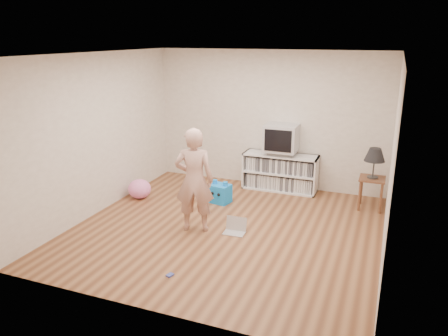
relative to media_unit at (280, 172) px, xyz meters
name	(u,v)px	position (x,y,z in m)	size (l,w,h in m)	color
ground	(227,228)	(-0.31, -2.04, -0.35)	(4.50, 4.50, 0.00)	brown
walls	(227,146)	(-0.31, -2.04, 0.95)	(4.52, 4.52, 2.60)	beige
ceiling	(227,54)	(-0.31, -2.04, 2.25)	(4.50, 4.50, 0.01)	white
media_unit	(280,172)	(0.00, 0.00, 0.00)	(1.40, 0.45, 0.70)	white
dvd_deck	(281,153)	(0.00, -0.02, 0.39)	(0.45, 0.35, 0.07)	gray
crt_tv	(281,138)	(0.00, -0.02, 0.67)	(0.60, 0.53, 0.50)	#B1B1B7
side_table	(372,185)	(1.68, -0.39, 0.07)	(0.42, 0.42, 0.55)	brown
table_lamp	(375,155)	(1.68, -0.39, 0.59)	(0.34, 0.34, 0.52)	#333333
person	(194,180)	(-0.75, -2.24, 0.44)	(0.58, 0.38, 1.59)	tan
laptop	(235,228)	(-0.15, -2.11, -0.29)	(0.33, 0.27, 0.22)	silver
playing_cards	(170,275)	(-0.48, -3.58, -0.34)	(0.07, 0.09, 0.02)	#404EAC
plush_blue	(220,193)	(-0.82, -1.05, -0.18)	(0.40, 0.35, 0.40)	#0F83F2
plush_pink	(140,189)	(-2.26, -1.38, -0.18)	(0.41, 0.41, 0.35)	#FF81CB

